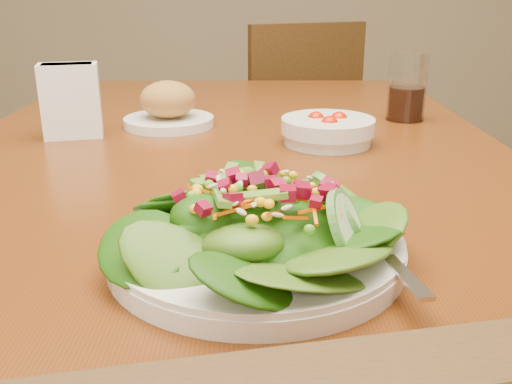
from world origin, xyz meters
TOP-DOWN VIEW (x-y plane):
  - dining_table at (0.00, 0.00)m, footprint 0.90×1.40m
  - chair_far at (0.16, 1.05)m, footprint 0.53×0.53m
  - salad_plate at (0.05, -0.38)m, footprint 0.28×0.28m
  - bread_plate at (-0.12, 0.17)m, footprint 0.16×0.16m
  - tomato_bowl at (0.16, 0.04)m, footprint 0.15×0.15m
  - drinking_glass at (0.33, 0.22)m, footprint 0.07×0.07m
  - napkin_holder at (-0.27, 0.09)m, footprint 0.10×0.07m

SIDE VIEW (x-z plane):
  - chair_far at x=0.16m, z-range 0.03..0.91m
  - dining_table at x=0.00m, z-range 0.27..1.02m
  - tomato_bowl at x=0.16m, z-range 0.75..0.80m
  - salad_plate at x=0.05m, z-range 0.74..0.82m
  - bread_plate at x=-0.12m, z-range 0.74..0.83m
  - drinking_glass at x=0.33m, z-range 0.74..0.87m
  - napkin_holder at x=-0.27m, z-range 0.75..0.88m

